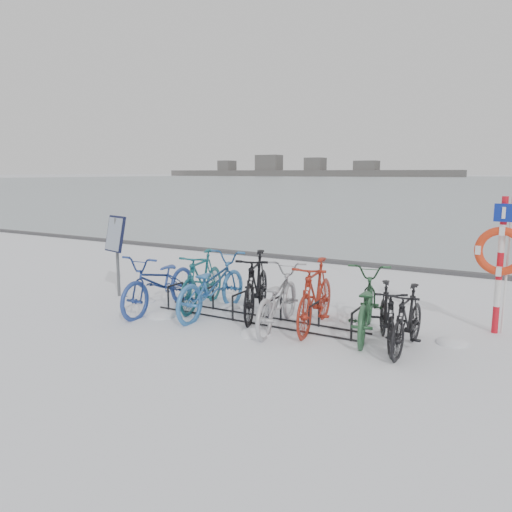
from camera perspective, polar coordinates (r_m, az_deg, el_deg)
ground at (r=8.82m, az=0.08°, el=-7.37°), size 900.00×900.00×0.00m
quay_edge at (r=14.10m, az=12.06°, el=-0.93°), size 400.00×0.25×0.10m
bike_rack at (r=8.77m, az=0.08°, el=-6.24°), size 4.00×0.48×0.46m
info_board at (r=10.66m, az=-15.75°, el=1.92°), size 0.60×0.35×1.69m
lifebuoy_station at (r=8.70m, az=26.21°, el=0.47°), size 0.77×0.22×4.00m
shoreline at (r=295.62m, az=4.60°, el=9.61°), size 180.00×12.00×9.50m
bike_0 at (r=9.52m, az=-10.88°, el=-2.75°), size 0.88×2.20×1.13m
bike_1 at (r=9.60m, az=-6.21°, el=-2.54°), size 0.89×1.95×1.13m
bike_2 at (r=9.15m, az=-5.09°, el=-3.12°), size 0.82×2.19×1.14m
bike_3 at (r=8.97m, az=0.04°, el=-3.15°), size 1.16×2.06×1.19m
bike_4 at (r=8.34m, az=2.42°, el=-4.60°), size 1.03×2.11×1.06m
bike_5 at (r=8.35m, az=6.81°, el=-4.23°), size 0.79×2.01×1.18m
bike_6 at (r=8.17m, az=12.41°, el=-5.08°), size 1.14×2.15×1.07m
bike_7 at (r=7.76m, az=14.77°, el=-6.36°), size 1.02×1.67×0.97m
bike_8 at (r=7.62m, az=16.95°, el=-6.72°), size 0.50×1.63×0.97m
snow_drifts at (r=8.81m, az=0.32°, el=-7.39°), size 6.21×1.99×0.19m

